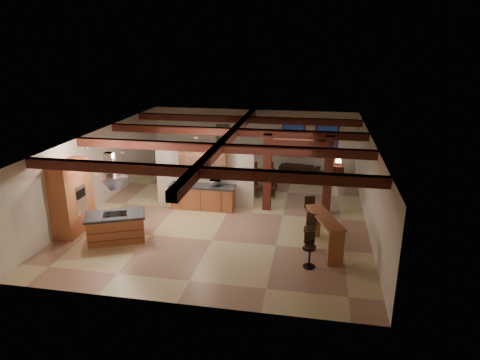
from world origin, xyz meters
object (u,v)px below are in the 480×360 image
object	(u,v)px
dining_table	(253,184)
sofa	(300,169)
bar_counter	(324,227)
kitchen_island	(116,227)

from	to	relation	value
dining_table	sofa	size ratio (longest dim) A/B	1.07
sofa	bar_counter	world-z (taller)	bar_counter
kitchen_island	sofa	bearing A→B (deg)	56.70
kitchen_island	sofa	world-z (taller)	kitchen_island
dining_table	bar_counter	size ratio (longest dim) A/B	0.95
kitchen_island	dining_table	distance (m)	6.43
dining_table	kitchen_island	bearing A→B (deg)	-119.09
kitchen_island	sofa	distance (m)	9.83
dining_table	sofa	bearing A→B (deg)	62.25
sofa	bar_counter	distance (m)	7.77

